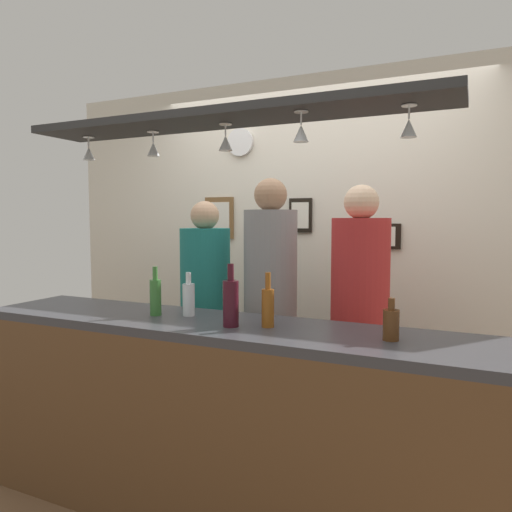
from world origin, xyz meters
TOP-DOWN VIEW (x-y plane):
  - ground_plane at (0.00, 0.00)m, footprint 8.00×8.00m
  - back_wall at (0.00, 1.10)m, footprint 4.40×0.06m
  - bar_counter at (0.00, -0.50)m, footprint 2.70×0.55m
  - overhead_glass_rack at (0.00, -0.30)m, footprint 2.20×0.36m
  - hanging_wineglass_far_left at (-0.90, -0.26)m, footprint 0.07×0.07m
  - hanging_wineglass_left at (-0.46, -0.24)m, footprint 0.07×0.07m
  - hanging_wineglass_center_left at (0.00, -0.26)m, footprint 0.07×0.07m
  - hanging_wineglass_center at (0.43, -0.36)m, footprint 0.07×0.07m
  - hanging_wineglass_center_right at (0.88, -0.28)m, footprint 0.07×0.07m
  - person_left_teal_shirt at (-0.51, 0.39)m, footprint 0.34×0.34m
  - person_middle_grey_shirt at (-0.03, 0.39)m, footprint 0.34×0.34m
  - person_right_red_shirt at (0.54, 0.39)m, footprint 0.34×0.34m
  - bottle_beer_brown_stubby at (0.83, -0.35)m, footprint 0.07×0.07m
  - bottle_wine_dark_red at (0.10, -0.41)m, footprint 0.08×0.08m
  - bottle_soda_clear at (-0.21, -0.28)m, footprint 0.06×0.06m
  - bottle_beer_amber_tall at (0.27, -0.34)m, footprint 0.06×0.06m
  - bottle_beer_green_import at (-0.38, -0.34)m, footprint 0.06×0.06m
  - picture_frame_crest at (-0.07, 1.06)m, footprint 0.18×0.02m
  - picture_frame_caricature at (-0.78, 1.06)m, footprint 0.26×0.02m
  - picture_frame_lower_pair at (0.52, 1.06)m, footprint 0.30×0.02m
  - wall_clock at (-0.58, 1.05)m, footprint 0.22×0.03m

SIDE VIEW (x-z plane):
  - ground_plane at x=0.00m, z-range 0.00..0.00m
  - bar_counter at x=0.00m, z-range 0.18..1.19m
  - person_left_teal_shirt at x=-0.51m, z-range 0.17..1.81m
  - person_right_red_shirt at x=0.54m, z-range 0.18..1.90m
  - person_middle_grey_shirt at x=-0.03m, z-range 0.19..1.97m
  - bottle_beer_brown_stubby at x=0.83m, z-range 1.00..1.18m
  - bottle_soda_clear at x=-0.21m, z-range 0.99..1.22m
  - bottle_beer_amber_tall at x=0.27m, z-range 0.98..1.24m
  - bottle_beer_green_import at x=-0.38m, z-range 0.99..1.25m
  - bottle_wine_dark_red at x=0.10m, z-range 0.98..1.28m
  - back_wall at x=0.00m, z-range 0.00..2.60m
  - picture_frame_lower_pair at x=0.52m, z-range 1.31..1.49m
  - picture_frame_caricature at x=-0.78m, z-range 1.36..1.70m
  - picture_frame_crest at x=-0.07m, z-range 1.42..1.68m
  - hanging_wineglass_far_left at x=-0.90m, z-range 1.84..1.97m
  - hanging_wineglass_left at x=-0.46m, z-range 1.84..1.97m
  - hanging_wineglass_center_left at x=0.00m, z-range 1.84..1.97m
  - hanging_wineglass_center at x=0.43m, z-range 1.84..1.97m
  - hanging_wineglass_center_right at x=0.88m, z-range 1.84..1.97m
  - overhead_glass_rack at x=0.00m, z-range 2.00..2.04m
  - wall_clock at x=-0.58m, z-range 2.02..2.24m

